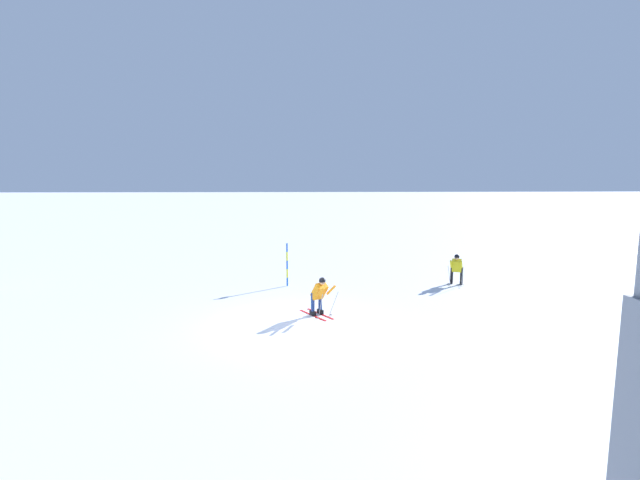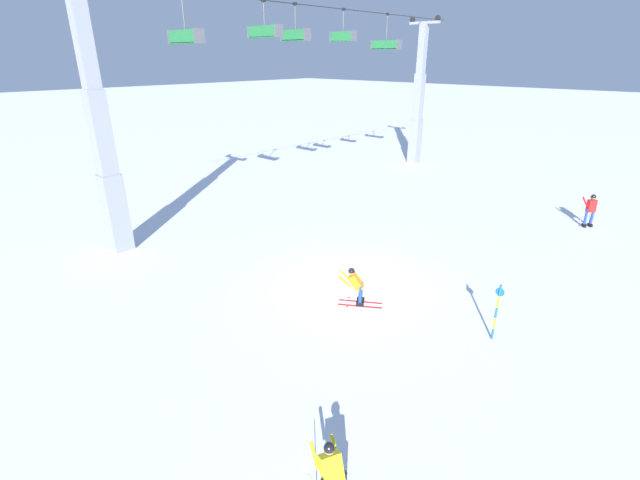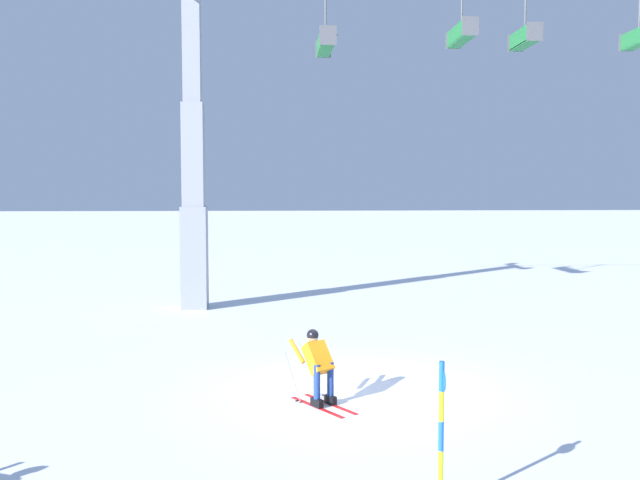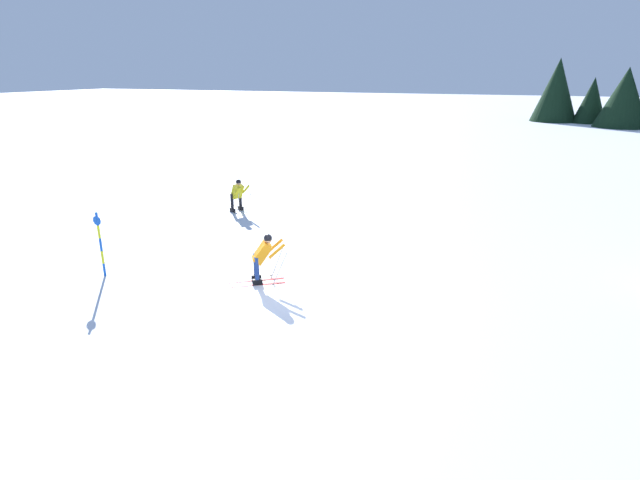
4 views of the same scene
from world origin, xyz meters
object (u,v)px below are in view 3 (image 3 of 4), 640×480
object	(u,v)px
chairlift_seat_nearest	(323,42)
chairlift_seat_middle	(523,38)
skier_carving_main	(318,361)
chairlift_seat_second	(460,34)
chairlift_seat_fourth	(637,38)
trail_marker_pole	(441,430)
lift_tower_near	(193,176)

from	to	relation	value
chairlift_seat_nearest	chairlift_seat_middle	bearing A→B (deg)	0.00
chairlift_seat_nearest	chairlift_seat_middle	xyz separation A→B (m)	(7.12, 0.00, 0.27)
chairlift_seat_nearest	skier_carving_main	bearing A→B (deg)	-94.73
chairlift_seat_second	chairlift_seat_fourth	world-z (taller)	same
skier_carving_main	chairlift_seat_nearest	world-z (taller)	chairlift_seat_nearest
trail_marker_pole	skier_carving_main	bearing A→B (deg)	105.72
lift_tower_near	chairlift_seat_second	size ratio (longest dim) A/B	4.92
skier_carving_main	lift_tower_near	size ratio (longest dim) A/B	0.15
chairlift_seat_second	trail_marker_pole	size ratio (longest dim) A/B	1.17
chairlift_seat_second	trail_marker_pole	bearing A→B (deg)	-105.63
chairlift_seat_nearest	chairlift_seat_fourth	xyz separation A→B (m)	(11.32, 0.00, 0.32)
skier_carving_main	chairlift_seat_second	distance (m)	15.47
chairlift_seat_nearest	chairlift_seat_second	xyz separation A→B (m)	(4.82, 0.00, 0.35)
chairlift_seat_second	chairlift_seat_middle	xyz separation A→B (m)	(2.29, -0.00, -0.09)
chairlift_seat_second	chairlift_seat_middle	bearing A→B (deg)	-0.00
chairlift_seat_second	chairlift_seat_fourth	size ratio (longest dim) A/B	1.20
chairlift_seat_nearest	chairlift_seat_second	distance (m)	4.84
chairlift_seat_nearest	chairlift_seat_middle	distance (m)	7.12
skier_carving_main	trail_marker_pole	world-z (taller)	trail_marker_pole
lift_tower_near	chairlift_seat_second	xyz separation A→B (m)	(9.38, 0.00, 5.01)
chairlift_seat_second	trail_marker_pole	world-z (taller)	chairlift_seat_second
chairlift_seat_nearest	chairlift_seat_second	size ratio (longest dim) A/B	1.00
chairlift_seat_middle	lift_tower_near	bearing A→B (deg)	-180.00
chairlift_seat_nearest	chairlift_seat_fourth	size ratio (longest dim) A/B	1.20
chairlift_seat_nearest	chairlift_seat_middle	world-z (taller)	same
chairlift_seat_nearest	chairlift_seat_fourth	distance (m)	11.32
lift_tower_near	chairlift_seat_nearest	distance (m)	6.52
skier_carving_main	chairlift_seat_fourth	bearing A→B (deg)	42.70
chairlift_seat_middle	chairlift_seat_fourth	xyz separation A→B (m)	(4.20, 0.00, 0.06)
chairlift_seat_second	lift_tower_near	bearing A→B (deg)	-180.00
lift_tower_near	trail_marker_pole	xyz separation A→B (m)	(4.92, -15.94, -3.60)
chairlift_seat_middle	trail_marker_pole	world-z (taller)	chairlift_seat_middle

